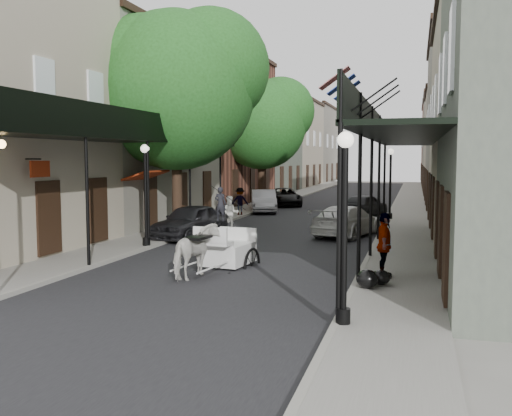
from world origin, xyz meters
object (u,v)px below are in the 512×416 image
Objects in this scene: tree_near at (186,84)px; carriage at (232,233)px; lamppost_right_near at (344,225)px; horse at (197,252)px; lamppost_right_far at (390,182)px; lamppost_left at (146,193)px; pedestrian_sidewalk_left at (240,201)px; pedestrian_walking at (230,213)px; car_left_near at (190,221)px; tree_far at (267,120)px; car_left_far at (285,197)px; pedestrian_sidewalk_right at (384,245)px; car_right_far at (365,205)px; car_left_mid at (264,201)px; car_right_near at (347,221)px.

tree_near is 3.86× the size of carriage.
lamppost_right_near reaches higher than horse.
lamppost_right_far is (8.30, 7.82, -4.44)m from tree_near.
lamppost_left reaches higher than pedestrian_sidewalk_left.
car_left_near is at bearing -126.82° from pedestrian_walking.
tree_far reaches higher than car_left_far.
tree_far reaches higher than lamppost_right_near.
carriage is (3.99, -2.01, -1.08)m from lamppost_left.
pedestrian_sidewalk_right reaches higher than car_left_far.
lamppost_left is 2.12× the size of pedestrian_sidewalk_right.
pedestrian_walking is at bearing 86.53° from pedestrian_sidewalk_left.
pedestrian_walking is at bearing -83.31° from tree_far.
pedestrian_sidewalk_left is (-8.30, 19.90, -1.16)m from lamppost_right_near.
car_left_near is at bearing 80.66° from car_right_far.
tree_near is 6.04× the size of pedestrian_walking.
tree_far is 9.46m from car_right_far.
carriage is (0.29, 2.30, 0.22)m from horse.
car_left_far is at bearing 133.53° from lamppost_right_far.
car_left_mid is at bearing 159.44° from lamppost_right_far.
car_left_near reaches higher than car_right_near.
pedestrian_walking is 8.96m from car_left_mid.
car_left_near is 16.93m from car_left_far.
tree_near is 16.82m from car_left_far.
lamppost_right_far is 0.89× the size of car_left_near.
lamppost_right_near is 7.41m from carriage.
tree_far is 21.17m from carriage.
carriage reaches higher than pedestrian_sidewalk_right.
lamppost_right_near is 0.89× the size of car_left_mid.
horse reaches higher than car_left_near.
tree_near is 2.13× the size of car_right_near.
car_left_far is at bearing 70.98° from car_left_mid.
lamppost_right_near is 1.00× the size of lamppost_right_far.
lamppost_right_near is 0.82× the size of car_left_far.
car_left_near is at bearing -59.17° from horse.
carriage is at bearing -95.44° from car_left_mid.
car_left_near is (-0.79, -2.97, -0.09)m from pedestrian_walking.
pedestrian_sidewalk_left is at bearing 112.64° from lamppost_right_near.
car_left_far is at bearing 105.09° from lamppost_right_near.
lamppost_right_far is at bearing 90.00° from lamppost_right_near.
car_left_near is (0.65, -15.18, -5.13)m from tree_far.
car_left_near is at bearing 36.77° from car_right_near.
car_left_mid is at bearing -78.91° from tree_far.
lamppost_right_near is 0.82× the size of car_right_near.
carriage is (-4.21, -14.01, -1.08)m from lamppost_right_far.
lamppost_left is 0.97× the size of car_right_far.
lamppost_right_near is at bearing -94.42° from car_left_far.
car_left_mid is at bearing 108.59° from lamppost_right_near.
lamppost_right_near is at bearing -55.73° from tree_near.
lamppost_right_near is at bearing 96.01° from pedestrian_sidewalk_left.
pedestrian_walking reaches higher than car_right_near.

